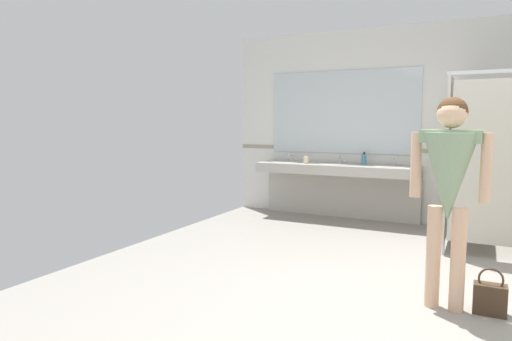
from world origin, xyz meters
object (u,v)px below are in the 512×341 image
Objects in this scene: handbag at (490,298)px; soap_dispenser at (364,159)px; person_standing at (449,177)px; paper_cup at (306,160)px.

soap_dispenser is at bearing 119.88° from handbag.
person_standing is 8.97× the size of soap_dispenser.
paper_cup is (-2.47, 2.62, 0.76)m from handbag.
handbag is (0.32, 0.04, -0.91)m from person_standing.
person_standing is 3.43m from paper_cup.
person_standing is at bearing -51.06° from paper_cup.
soap_dispenser is 1.69× the size of paper_cup.
person_standing reaches higher than paper_cup.
person_standing is 15.21× the size of paper_cup.
soap_dispenser is at bearing 18.72° from paper_cup.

